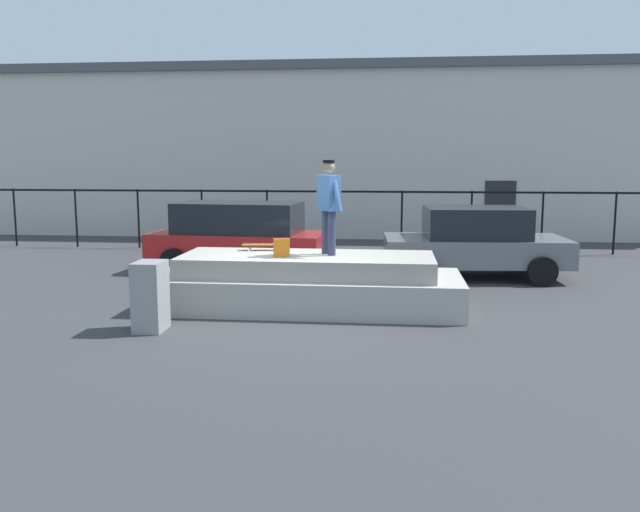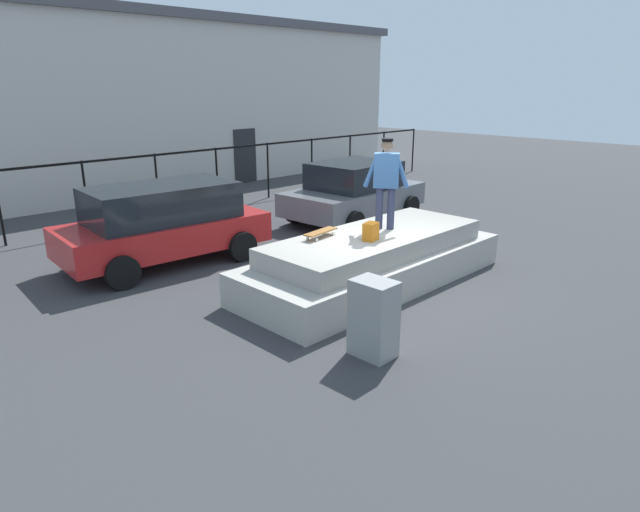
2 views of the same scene
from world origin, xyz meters
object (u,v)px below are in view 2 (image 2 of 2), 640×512
at_px(backpack, 371,232).
at_px(car_grey_sedan_mid, 354,191).
at_px(skateboarder, 386,178).
at_px(skateboard, 321,232).
at_px(car_red_hatchback_near, 163,222).
at_px(utility_box, 374,319).

relative_size(backpack, car_grey_sedan_mid, 0.08).
distance_m(skateboarder, skateboard, 1.63).
distance_m(skateboarder, car_red_hatchback_near, 4.71).
height_order(skateboarder, car_red_hatchback_near, skateboarder).
bearing_deg(backpack, car_grey_sedan_mid, -148.33).
height_order(backpack, car_grey_sedan_mid, car_grey_sedan_mid).
bearing_deg(backpack, utility_box, 28.24).
bearing_deg(car_red_hatchback_near, utility_box, -90.90).
distance_m(skateboard, car_red_hatchback_near, 3.61).
bearing_deg(car_grey_sedan_mid, skateboard, -144.88).
bearing_deg(skateboarder, car_red_hatchback_near, 123.81).
relative_size(skateboarder, skateboard, 2.16).
xyz_separation_m(car_red_hatchback_near, car_grey_sedan_mid, (5.58, -0.33, -0.06)).
relative_size(skateboard, backpack, 2.45).
height_order(car_red_hatchback_near, utility_box, car_red_hatchback_near).
relative_size(car_red_hatchback_near, utility_box, 3.91).
distance_m(skateboard, backpack, 0.91).
bearing_deg(backpack, skateboarder, -170.57).
distance_m(skateboard, car_grey_sedan_mid, 5.30).
bearing_deg(skateboard, car_red_hatchback_near, 110.27).
height_order(skateboard, car_red_hatchback_near, car_red_hatchback_near).
bearing_deg(skateboard, skateboarder, -18.16).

